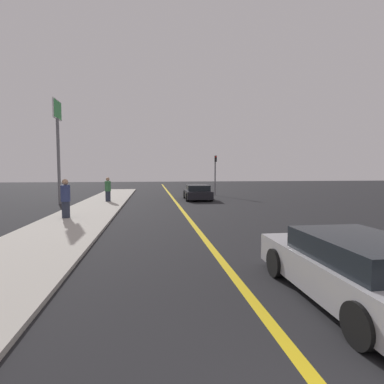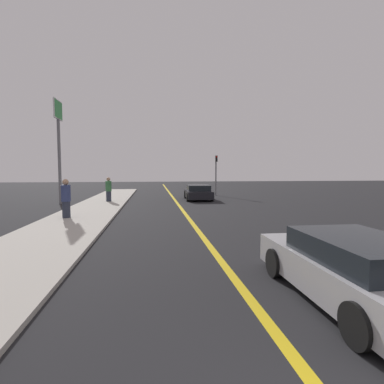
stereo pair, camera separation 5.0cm
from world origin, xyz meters
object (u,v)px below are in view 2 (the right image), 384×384
at_px(car_near_right_lane, 354,270).
at_px(roadside_sign, 58,129).
at_px(pedestrian_mid_group, 109,189).
at_px(car_ahead_center, 198,192).
at_px(pedestrian_near_curb, 66,199).
at_px(traffic_light, 216,171).

relative_size(car_near_right_lane, roadside_sign, 0.61).
height_order(pedestrian_mid_group, roadside_sign, roadside_sign).
bearing_deg(car_ahead_center, car_near_right_lane, -88.12).
bearing_deg(pedestrian_mid_group, roadside_sign, -174.12).
height_order(car_near_right_lane, pedestrian_near_curb, pedestrian_near_curb).
xyz_separation_m(pedestrian_near_curb, pedestrian_mid_group, (0.88, 7.25, -0.04)).
height_order(car_ahead_center, traffic_light, traffic_light).
xyz_separation_m(pedestrian_near_curb, roadside_sign, (-2.26, 6.93, 4.06)).
distance_m(traffic_light, roadside_sign, 13.35).
bearing_deg(roadside_sign, pedestrian_near_curb, -71.91).
height_order(car_ahead_center, roadside_sign, roadside_sign).
height_order(car_near_right_lane, pedestrian_mid_group, pedestrian_mid_group).
bearing_deg(car_near_right_lane, pedestrian_mid_group, 110.84).
distance_m(car_ahead_center, traffic_light, 4.58).
distance_m(car_near_right_lane, roadside_sign, 19.72).
bearing_deg(traffic_light, pedestrian_near_curb, -128.20).
bearing_deg(pedestrian_near_curb, roadside_sign, 108.09).
relative_size(pedestrian_near_curb, pedestrian_mid_group, 1.05).
height_order(pedestrian_near_curb, traffic_light, traffic_light).
bearing_deg(roadside_sign, traffic_light, 24.14).
bearing_deg(pedestrian_mid_group, pedestrian_near_curb, -96.89).
distance_m(car_ahead_center, roadside_sign, 10.84).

